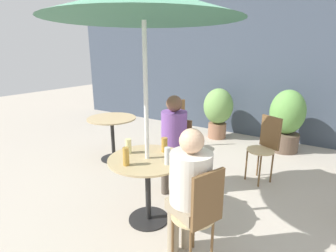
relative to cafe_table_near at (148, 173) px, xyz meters
name	(u,v)px	position (x,y,z in m)	size (l,w,h in m)	color
ground_plane	(162,223)	(0.16, 0.02, -0.56)	(20.00, 20.00, 0.00)	#B2A899
storefront_wall	(259,66)	(0.16, 3.63, 0.94)	(10.00, 0.06, 3.00)	#3D4756
cafe_table_near	(148,173)	(0.00, 0.00, 0.00)	(0.82, 0.82, 0.73)	black
cafe_table_far	(112,128)	(-1.52, 1.04, 0.00)	(0.80, 0.80, 0.73)	black
bistro_chair_0	(200,211)	(0.77, -0.31, 0.00)	(0.42, 0.40, 0.93)	tan
bistro_chair_1	(178,148)	(-0.11, 0.82, 0.00)	(0.37, 0.39, 0.93)	tan
bistro_chair_2	(177,120)	(-0.86, 2.05, 0.00)	(0.43, 0.43, 0.93)	tan
bistro_chair_5	(266,143)	(0.83, 1.64, 0.00)	(0.41, 0.42, 0.93)	tan
seated_person_0	(189,185)	(0.63, -0.26, 0.17)	(0.42, 0.40, 1.23)	gray
seated_person_1	(174,136)	(-0.09, 0.68, 0.20)	(0.32, 0.35, 1.29)	brown
beer_glass_0	(126,156)	(-0.07, -0.25, 0.26)	(0.06, 0.06, 0.18)	#B28433
beer_glass_1	(167,156)	(0.26, -0.01, 0.26)	(0.06, 0.06, 0.17)	silver
beer_glass_2	(164,145)	(0.05, 0.25, 0.25)	(0.07, 0.07, 0.16)	#B28433
beer_glass_3	(128,146)	(-0.26, 0.00, 0.25)	(0.07, 0.07, 0.16)	beige
potted_plant_0	(218,110)	(-0.47, 3.09, 0.05)	(0.61, 0.61, 1.06)	#93664C
potted_plant_1	(287,119)	(0.88, 3.05, 0.04)	(0.61, 0.61, 1.14)	brown
umbrella	(144,4)	(0.00, 0.00, 1.64)	(1.79, 1.79, 2.35)	silver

